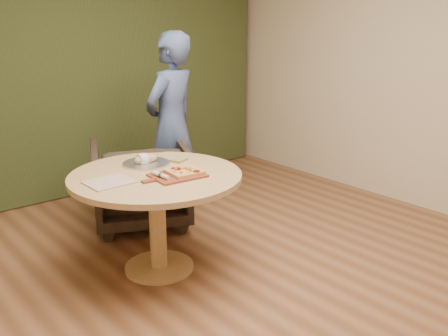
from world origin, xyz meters
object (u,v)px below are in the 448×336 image
(pedestal_table, at_px, (156,192))
(pizza_paddle, at_px, (176,176))
(flatbread_pizza, at_px, (184,172))
(armchair, at_px, (140,179))
(cutlery_roll, at_px, (161,175))
(bread_roll, at_px, (145,159))
(serving_tray, at_px, (146,163))
(person_standing, at_px, (171,125))

(pedestal_table, relative_size, pizza_paddle, 2.69)
(pedestal_table, bearing_deg, flatbread_pizza, -49.23)
(pedestal_table, relative_size, armchair, 1.46)
(armchair, bearing_deg, flatbread_pizza, 102.37)
(pedestal_table, bearing_deg, pizza_paddle, -64.60)
(pizza_paddle, relative_size, cutlery_roll, 2.30)
(flatbread_pizza, height_order, bread_roll, bread_roll)
(serving_tray, relative_size, armchair, 0.42)
(armchair, relative_size, person_standing, 0.49)
(flatbread_pizza, bearing_deg, pizza_paddle, 173.74)
(flatbread_pizza, bearing_deg, armchair, 77.67)
(pizza_paddle, distance_m, bread_roll, 0.40)
(cutlery_roll, height_order, serving_tray, cutlery_roll)
(flatbread_pizza, distance_m, serving_tray, 0.41)
(bread_roll, distance_m, armchair, 0.77)
(person_standing, bearing_deg, flatbread_pizza, 41.25)
(pizza_paddle, bearing_deg, person_standing, 62.53)
(pedestal_table, distance_m, cutlery_roll, 0.22)
(bread_roll, bearing_deg, serving_tray, -0.00)
(pedestal_table, bearing_deg, armchair, 67.23)
(serving_tray, xyz_separation_m, bread_roll, (-0.01, 0.00, 0.04))
(pedestal_table, height_order, serving_tray, serving_tray)
(flatbread_pizza, xyz_separation_m, armchair, (0.22, 1.02, -0.35))
(cutlery_roll, bearing_deg, serving_tray, 70.00)
(bread_roll, bearing_deg, flatbread_pizza, -79.62)
(serving_tray, distance_m, bread_roll, 0.04)
(bread_roll, bearing_deg, pedestal_table, -104.45)
(bread_roll, bearing_deg, pizza_paddle, -88.70)
(pizza_paddle, height_order, person_standing, person_standing)
(flatbread_pizza, bearing_deg, person_standing, 60.18)
(serving_tray, bearing_deg, person_standing, 44.50)
(bread_roll, xyz_separation_m, person_standing, (0.69, 0.67, 0.06))
(cutlery_roll, bearing_deg, flatbread_pizza, -10.61)
(pizza_paddle, distance_m, serving_tray, 0.40)
(cutlery_roll, bearing_deg, pedestal_table, 69.82)
(flatbread_pizza, distance_m, bread_roll, 0.41)
(cutlery_roll, bearing_deg, armchair, 64.53)
(serving_tray, height_order, bread_roll, bread_roll)
(flatbread_pizza, height_order, armchair, armchair)
(serving_tray, bearing_deg, bread_roll, 180.00)
(person_standing, bearing_deg, pedestal_table, 31.61)
(cutlery_roll, relative_size, person_standing, 0.12)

